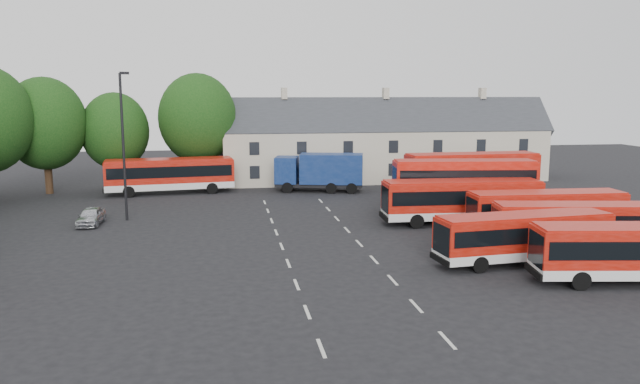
{
  "coord_description": "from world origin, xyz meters",
  "views": [
    {
      "loc": [
        -3.51,
        -36.12,
        9.62
      ],
      "look_at": [
        3.61,
        9.43,
        2.2
      ],
      "focal_mm": 35.0,
      "sensor_mm": 36.0,
      "label": 1
    }
  ],
  "objects": [
    {
      "name": "box_truck",
      "position": [
        5.81,
        23.22,
        2.08
      ],
      "size": [
        8.83,
        4.53,
        3.69
      ],
      "rotation": [
        0.0,
        0.0,
        -0.23
      ],
      "color": "black",
      "rests_on": "ground"
    },
    {
      "name": "lamppost",
      "position": [
        -10.82,
        11.92,
        5.91
      ],
      "size": [
        0.77,
        0.48,
        11.08
      ],
      "rotation": [
        0.0,
        0.0,
        0.34
      ],
      "color": "black",
      "rests_on": "ground"
    },
    {
      "name": "bus_north",
      "position": [
        -8.55,
        24.13,
        2.02
      ],
      "size": [
        12.13,
        4.19,
        3.36
      ],
      "rotation": [
        0.0,
        0.0,
        0.13
      ],
      "color": "silver",
      "rests_on": "ground"
    },
    {
      "name": "bus_row_b",
      "position": [
        13.1,
        -4.1,
        1.72
      ],
      "size": [
        10.31,
        3.34,
        2.86
      ],
      "rotation": [
        0.0,
        0.0,
        0.1
      ],
      "color": "silver",
      "rests_on": "ground"
    },
    {
      "name": "bus_row_e",
      "position": [
        13.7,
        6.72,
        1.95
      ],
      "size": [
        11.58,
        3.06,
        3.25
      ],
      "rotation": [
        0.0,
        0.0,
        -0.04
      ],
      "color": "silver",
      "rests_on": "ground"
    },
    {
      "name": "treeline",
      "position": [
        -20.74,
        19.36,
        6.68
      ],
      "size": [
        29.92,
        32.59,
        12.01
      ],
      "color": "black",
      "rests_on": "ground"
    },
    {
      "name": "bus_row_c",
      "position": [
        17.95,
        -1.67,
        1.73
      ],
      "size": [
        10.44,
        3.96,
        2.88
      ],
      "rotation": [
        0.0,
        0.0,
        -0.16
      ],
      "color": "silver",
      "rests_on": "ground"
    },
    {
      "name": "silver_car",
      "position": [
        -13.15,
        10.51,
        0.65
      ],
      "size": [
        1.72,
        3.87,
        1.29
      ],
      "primitive_type": "imported",
      "rotation": [
        0.0,
        0.0,
        -0.05
      ],
      "color": "#B5B8BD",
      "rests_on": "ground"
    },
    {
      "name": "terrace_houses",
      "position": [
        14.0,
        30.0,
        3.86
      ],
      "size": [
        35.7,
        7.13,
        10.06
      ],
      "color": "beige",
      "rests_on": "ground"
    },
    {
      "name": "ground",
      "position": [
        0.0,
        0.0,
        0.0
      ],
      "size": [
        140.0,
        140.0,
        0.0
      ],
      "primitive_type": "plane",
      "color": "black",
      "rests_on": "ground"
    },
    {
      "name": "bus_dd_north",
      "position": [
        17.06,
        13.08,
        2.6
      ],
      "size": [
        11.25,
        3.07,
        4.57
      ],
      "rotation": [
        0.0,
        0.0,
        0.04
      ],
      "color": "silver",
      "rests_on": "ground"
    },
    {
      "name": "bus_row_d",
      "position": [
        18.05,
        2.47,
        1.79
      ],
      "size": [
        10.6,
        2.8,
        2.97
      ],
      "rotation": [
        0.0,
        0.0,
        -0.03
      ],
      "color": "silver",
      "rests_on": "ground"
    },
    {
      "name": "lane_markings",
      "position": [
        2.5,
        2.0,
        0.01
      ],
      "size": [
        5.15,
        33.8,
        0.01
      ],
      "color": "beige",
      "rests_on": "ground"
    },
    {
      "name": "bus_dd_south",
      "position": [
        14.86,
        9.28,
        2.53
      ],
      "size": [
        11.05,
        3.7,
        4.44
      ],
      "rotation": [
        0.0,
        0.0,
        -0.11
      ],
      "color": "silver",
      "rests_on": "ground"
    }
  ]
}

